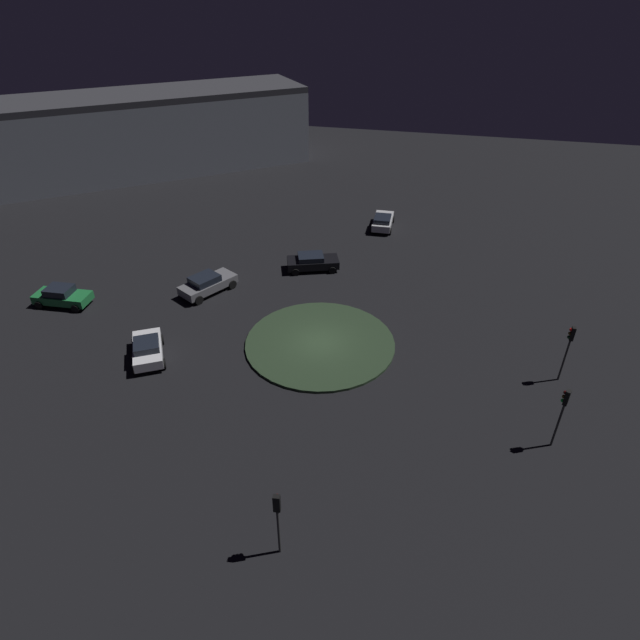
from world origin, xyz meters
name	(u,v)px	position (x,y,z in m)	size (l,w,h in m)	color
ground_plane	(320,344)	(0.00, 0.00, 0.00)	(115.60, 115.60, 0.00)	black
roundabout_island	(320,343)	(0.00, 0.00, 0.09)	(10.26, 10.26, 0.18)	#263823
car_silver	(383,221)	(1.59, 20.35, 0.73)	(2.06, 4.14, 1.38)	silver
car_white	(148,349)	(-10.67, -4.11, 0.76)	(3.50, 4.28, 1.43)	white
car_black	(312,262)	(-3.10, 10.40, 0.73)	(4.70, 3.23, 1.39)	black
car_grey	(207,283)	(-10.26, 4.76, 0.80)	(3.91, 4.89, 1.53)	slate
car_green	(62,296)	(-20.32, 0.53, 0.76)	(4.26, 2.20, 1.49)	#1E7238
traffic_light_southeast	(563,407)	(14.30, -6.14, 2.76)	(0.39, 0.36, 3.87)	#2D2D2D
traffic_light_south	(278,512)	(1.82, -15.53, 2.70)	(0.32, 0.37, 3.78)	#2D2D2D
traffic_light_east	(569,343)	(15.42, -0.24, 2.83)	(0.36, 0.30, 3.97)	#2D2D2D
store_building	(150,132)	(-28.99, 31.87, 4.63)	(36.46, 31.68, 9.25)	#8C939E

